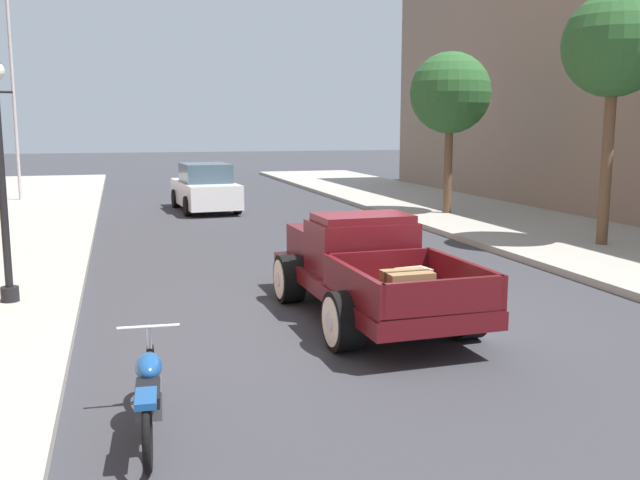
% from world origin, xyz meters
% --- Properties ---
extents(ground_plane, '(140.00, 140.00, 0.00)m').
position_xyz_m(ground_plane, '(0.00, 0.00, 0.00)').
color(ground_plane, '#333338').
extents(hotrod_truck_maroon, '(2.29, 4.98, 1.58)m').
position_xyz_m(hotrod_truck_maroon, '(-0.21, -0.04, 0.75)').
color(hotrod_truck_maroon, '#510F14').
rests_on(hotrod_truck_maroon, ground).
extents(motorcycle_parked, '(0.62, 2.12, 0.93)m').
position_xyz_m(motorcycle_parked, '(-3.63, -3.57, 0.44)').
color(motorcycle_parked, black).
rests_on(motorcycle_parked, ground).
extents(car_background_white, '(2.10, 4.41, 1.65)m').
position_xyz_m(car_background_white, '(-0.94, 14.23, 0.77)').
color(car_background_white, silver).
rests_on(car_background_white, ground).
extents(street_lamp_near, '(0.50, 0.32, 3.85)m').
position_xyz_m(street_lamp_near, '(-5.56, 1.74, 2.39)').
color(street_lamp_near, black).
rests_on(street_lamp_near, sidewalk_left).
extents(flagpole, '(1.74, 0.16, 9.16)m').
position_xyz_m(flagpole, '(-7.19, 18.46, 5.77)').
color(flagpole, '#B2B2B7').
rests_on(flagpole, sidewalk_left).
extents(street_tree_nearest, '(2.36, 2.36, 5.78)m').
position_xyz_m(street_tree_nearest, '(7.16, 3.75, 4.70)').
color(street_tree_nearest, brown).
rests_on(street_tree_nearest, sidewalk_right).
extents(street_tree_second, '(2.55, 2.55, 5.08)m').
position_xyz_m(street_tree_second, '(6.36, 10.30, 3.93)').
color(street_tree_second, brown).
rests_on(street_tree_second, sidewalk_right).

